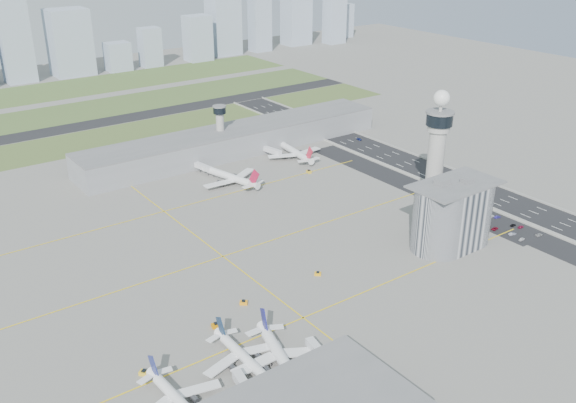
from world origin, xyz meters
TOP-DOWN VIEW (x-y plane):
  - ground at (0.00, 0.00)m, footprint 1000.00×1000.00m
  - grass_strip_0 at (-20.00, 225.00)m, footprint 480.00×50.00m
  - grass_strip_1 at (-20.00, 300.00)m, footprint 480.00×60.00m
  - grass_strip_2 at (-20.00, 380.00)m, footprint 480.00×70.00m
  - runway at (-20.00, 262.00)m, footprint 480.00×22.00m
  - highway at (115.00, 0.00)m, footprint 28.00×500.00m
  - barrier_left at (101.00, 0.00)m, footprint 0.60×500.00m
  - barrier_right at (129.00, 0.00)m, footprint 0.60×500.00m
  - landside_road at (90.00, -10.00)m, footprint 18.00×260.00m
  - parking_lot at (88.00, -22.00)m, footprint 20.00×44.00m
  - taxiway_line_h_0 at (-40.00, -30.00)m, footprint 260.00×0.60m
  - taxiway_line_h_1 at (-40.00, 30.00)m, footprint 260.00×0.60m
  - taxiway_line_h_2 at (-40.00, 90.00)m, footprint 260.00×0.60m
  - taxiway_line_v at (-40.00, 30.00)m, footprint 0.60×260.00m
  - control_tower at (72.00, 8.00)m, footprint 14.00×14.00m
  - secondary_tower at (30.00, 150.00)m, footprint 8.60×8.60m
  - admin_building at (51.99, -22.00)m, footprint 42.00×24.00m
  - terminal_pier at (40.00, 148.00)m, footprint 210.00×32.00m
  - airplane_near_a at (-101.16, -46.52)m, footprint 32.51×37.62m
  - airplane_near_b at (-73.11, -40.24)m, footprint 30.67×35.99m
  - airplane_near_c at (-63.61, -49.35)m, footprint 45.12×49.64m
  - airplane_far_a at (8.53, 104.11)m, footprint 47.54×52.54m
  - airplane_far_b at (64.55, 117.38)m, footprint 42.65×48.34m
  - jet_bridge_near_1 at (-83.00, -61.00)m, footprint 5.39×14.31m
  - jet_bridge_near_2 at (-53.00, -61.00)m, footprint 5.39×14.31m
  - jet_bridge_far_0 at (2.00, 132.00)m, footprint 5.39×14.31m
  - jet_bridge_far_1 at (52.00, 132.00)m, footprint 5.39×14.31m
  - tug_0 at (-103.22, -25.20)m, footprint 3.64×3.83m
  - tug_1 at (-53.31, -8.54)m, footprint 3.69×3.52m
  - tug_2 at (-69.98, -15.68)m, footprint 3.69×2.85m
  - tug_3 at (-15.48, -8.05)m, footprint 3.35×3.32m
  - tug_4 at (12.61, 106.34)m, footprint 4.12×4.11m
  - tug_5 at (54.98, 89.45)m, footprint 2.89×3.70m
  - car_lot_0 at (83.00, -39.53)m, footprint 3.91×2.02m
  - car_lot_1 at (84.02, -33.48)m, footprint 4.08×1.93m
  - car_lot_2 at (82.11, -24.81)m, footprint 4.49×2.54m
  - car_lot_3 at (83.56, -17.57)m, footprint 4.30×1.99m
  - car_lot_4 at (83.45, -9.66)m, footprint 3.62×1.54m
  - car_lot_5 at (82.38, -3.83)m, footprint 3.72×1.36m
  - car_lot_6 at (93.63, -41.55)m, footprint 4.21×2.25m
  - car_lot_7 at (94.08, -31.06)m, footprint 3.96×1.91m
  - car_lot_8 at (92.61, -27.66)m, footprint 3.54×1.59m
  - car_lot_9 at (94.01, -17.09)m, footprint 3.81×1.74m
  - car_lot_10 at (92.29, -14.44)m, footprint 4.37×2.26m
  - car_lot_11 at (93.67, -4.79)m, footprint 4.42×1.88m
  - car_hw_1 at (116.09, 38.64)m, footprint 1.59×3.98m
  - car_hw_2 at (121.01, 118.28)m, footprint 2.66×4.69m
  - car_hw_4 at (108.51, 182.38)m, footprint 1.48×3.53m
  - skyline_bldg_8 at (-19.42, 431.56)m, footprint 26.33×21.06m
  - skyline_bldg_9 at (30.27, 432.32)m, footprint 36.96×29.57m
  - skyline_bldg_10 at (73.27, 423.68)m, footprint 23.01×18.41m
  - skyline_bldg_11 at (108.28, 423.34)m, footprint 20.22×16.18m
  - skyline_bldg_12 at (162.17, 421.29)m, footprint 26.14×20.92m
  - skyline_bldg_13 at (201.27, 433.27)m, footprint 32.26×25.81m
  - skyline_bldg_14 at (244.74, 426.38)m, footprint 21.59×17.28m
  - skyline_bldg_15 at (302.83, 435.54)m, footprint 30.25×24.20m
  - skyline_bldg_16 at (345.49, 415.96)m, footprint 23.04×18.43m
  - skyline_bldg_17 at (382.05, 443.29)m, footprint 22.64×18.11m

SIDE VIEW (x-z plane):
  - ground at x=0.00m, z-range 0.00..0.00m
  - taxiway_line_h_0 at x=-40.00m, z-range 0.00..0.01m
  - taxiway_line_h_1 at x=-40.00m, z-range 0.00..0.01m
  - taxiway_line_h_2 at x=-40.00m, z-range 0.00..0.01m
  - taxiway_line_v at x=-40.00m, z-range 0.00..0.01m
  - grass_strip_0 at x=-20.00m, z-range 0.00..0.08m
  - grass_strip_1 at x=-20.00m, z-range 0.00..0.08m
  - grass_strip_2 at x=-20.00m, z-range 0.00..0.08m
  - landside_road at x=90.00m, z-range 0.00..0.08m
  - highway at x=115.00m, z-range 0.00..0.10m
  - parking_lot at x=88.00m, z-range 0.00..0.10m
  - runway at x=-20.00m, z-range 0.01..0.11m
  - car_lot_7 at x=94.08m, z-range 0.00..1.11m
  - car_lot_6 at x=93.63m, z-range 0.00..1.13m
  - car_lot_10 at x=92.29m, z-range 0.00..1.18m
  - car_lot_2 at x=82.11m, z-range 0.00..1.18m
  - car_lot_8 at x=92.61m, z-range 0.00..1.18m
  - car_hw_4 at x=108.51m, z-range 0.00..1.19m
  - barrier_left at x=101.00m, z-range 0.00..1.20m
  - barrier_right at x=129.00m, z-range 0.00..1.20m
  - car_lot_9 at x=94.01m, z-range 0.00..1.21m
  - car_lot_5 at x=82.38m, z-range 0.00..1.22m
  - car_lot_3 at x=83.56m, z-range 0.00..1.22m
  - car_lot_4 at x=83.45m, z-range 0.00..1.22m
  - car_hw_2 at x=121.01m, z-range 0.00..1.24m
  - car_lot_11 at x=93.67m, z-range 0.00..1.27m
  - car_lot_0 at x=83.00m, z-range 0.00..1.27m
  - car_hw_1 at x=116.09m, z-range 0.00..1.29m
  - car_lot_1 at x=84.02m, z-range 0.00..1.29m
  - tug_3 at x=-15.48m, z-range 0.00..1.62m
  - tug_1 at x=-53.31m, z-range 0.00..1.77m
  - tug_0 at x=-103.22m, z-range 0.00..1.84m
  - tug_5 at x=54.98m, z-range 0.00..1.93m
  - tug_2 at x=-69.98m, z-range 0.00..1.93m
  - tug_4 at x=12.61m, z-range 0.00..2.00m
  - jet_bridge_near_1 at x=-83.00m, z-range 0.00..5.70m
  - jet_bridge_near_2 at x=-53.00m, z-range 0.00..5.70m
  - jet_bridge_far_0 at x=2.00m, z-range 0.00..5.70m
  - jet_bridge_far_1 at x=52.00m, z-range 0.00..5.70m
  - airplane_near_b at x=-73.11m, z-range 0.00..10.01m
  - airplane_near_a at x=-101.16m, z-range 0.00..10.09m
  - airplane_near_c at x=-63.61m, z-range 0.00..11.77m
  - airplane_far_b at x=64.55m, z-range 0.00..12.29m
  - airplane_far_a at x=8.53m, z-range 0.00..12.58m
  - terminal_pier at x=40.00m, z-range 0.00..15.80m
  - skyline_bldg_10 at x=73.27m, z-range 0.00..27.75m
  - admin_building at x=51.99m, z-range -1.45..32.05m
  - secondary_tower at x=30.00m, z-range 2.85..34.75m
  - skyline_bldg_11 at x=108.28m, z-range 0.00..38.97m
  - skyline_bldg_17 at x=382.05m, z-range 0.00..41.06m
  - skyline_bldg_12 at x=162.17m, z-range 0.00..46.89m
  - skyline_bldg_9 at x=30.27m, z-range 0.00..62.11m
  - skyline_bldg_15 at x=302.83m, z-range 0.00..63.40m
  - skyline_bldg_14 at x=244.74m, z-range 0.00..68.75m
  - control_tower at x=72.00m, z-range 2.79..67.29m
  - skyline_bldg_16 at x=345.49m, z-range 0.00..71.56m
  - skyline_bldg_13 at x=201.27m, z-range 0.00..81.20m
  - skyline_bldg_8 at x=-19.42m, z-range 0.00..83.39m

